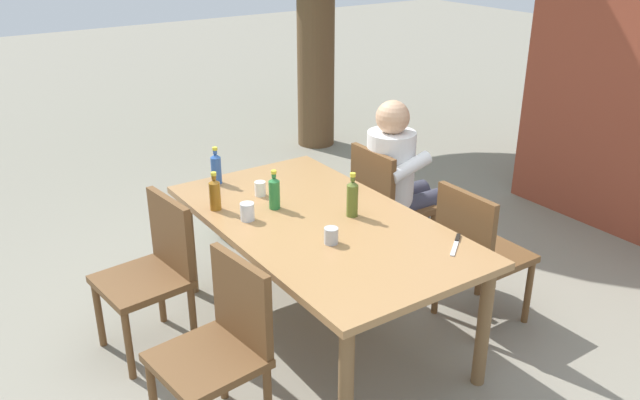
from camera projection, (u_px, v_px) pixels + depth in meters
The scene contains 16 objects.
ground_plane at pixel (320, 331), 3.89m from camera, with size 24.00×24.00×0.00m, color gray.
dining_table at pixel (320, 232), 3.63m from camera, with size 1.84×1.02×0.73m.
chair_far_left at pixel (385, 202), 4.42m from camera, with size 0.44×0.44×0.87m.
chair_far_right at pixel (477, 249), 3.79m from camera, with size 0.44×0.44×0.87m.
chair_near_right at pixel (221, 342), 2.97m from camera, with size 0.49×0.49×0.87m.
chair_near_left at pixel (154, 267), 3.60m from camera, with size 0.48×0.48×0.87m.
person_in_white_shirt at pixel (399, 175), 4.41m from camera, with size 0.47×0.62×1.18m.
bottle_amber at pixel (215, 194), 3.69m from camera, with size 0.06×0.06×0.22m.
bottle_olive at pixel (352, 198), 3.61m from camera, with size 0.06×0.06×0.25m.
bottle_blue at pixel (216, 168), 4.05m from camera, with size 0.06×0.06×0.23m.
bottle_green at pixel (274, 192), 3.70m from camera, with size 0.06×0.06×0.23m.
cup_steel at pixel (331, 236), 3.33m from camera, with size 0.07×0.07×0.08m, color #B2B7BC.
cup_glass at pixel (247, 212), 3.58m from camera, with size 0.08×0.08×0.10m, color silver.
cup_white at pixel (260, 189), 3.90m from camera, with size 0.07×0.07×0.09m, color white.
table_knife at pixel (456, 243), 3.34m from camera, with size 0.16×0.20×0.01m.
backpack_by_near_side at pixel (239, 212), 4.95m from camera, with size 0.31×0.26×0.42m.
Camera 1 is at (2.70, -1.82, 2.26)m, focal length 37.01 mm.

